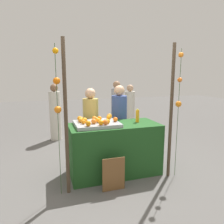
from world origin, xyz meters
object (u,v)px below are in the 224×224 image
(chalkboard_sign, at_px, (113,174))
(stall_counter, at_px, (115,149))
(orange_1, at_px, (96,119))
(orange_0, at_px, (115,119))
(juice_bottle, at_px, (137,116))
(vendor_right, at_px, (119,126))
(vendor_left, at_px, (91,129))

(chalkboard_sign, bearing_deg, stall_counter, 69.93)
(stall_counter, distance_m, orange_1, 0.65)
(orange_1, distance_m, chalkboard_sign, 1.00)
(orange_0, bearing_deg, juice_bottle, 11.00)
(stall_counter, height_order, vendor_right, vendor_right)
(vendor_right, bearing_deg, chalkboard_sign, -113.76)
(orange_0, bearing_deg, vendor_right, 64.31)
(orange_1, height_order, juice_bottle, juice_bottle)
(juice_bottle, xyz_separation_m, vendor_right, (-0.17, 0.53, -0.30))
(vendor_left, bearing_deg, stall_counter, -62.04)
(chalkboard_sign, bearing_deg, vendor_right, 66.24)
(stall_counter, bearing_deg, chalkboard_sign, -110.07)
(juice_bottle, relative_size, vendor_left, 0.16)
(stall_counter, xyz_separation_m, juice_bottle, (0.47, 0.05, 0.58))
(stall_counter, bearing_deg, orange_0, -94.23)
(chalkboard_sign, bearing_deg, juice_bottle, 42.10)
(vendor_right, bearing_deg, orange_1, -140.46)
(chalkboard_sign, distance_m, vendor_right, 1.33)
(orange_0, distance_m, vendor_right, 0.75)
(orange_0, bearing_deg, chalkboard_sign, -111.37)
(stall_counter, height_order, orange_0, orange_0)
(vendor_left, xyz_separation_m, vendor_right, (0.61, -0.01, 0.02))
(vendor_left, relative_size, vendor_right, 0.97)
(vendor_left, bearing_deg, orange_1, -90.82)
(vendor_right, bearing_deg, juice_bottle, -71.96)
(orange_1, xyz_separation_m, juice_bottle, (0.79, -0.02, 0.02))
(orange_0, bearing_deg, vendor_left, 115.96)
(stall_counter, xyz_separation_m, orange_1, (-0.32, 0.07, 0.56))
(stall_counter, relative_size, chalkboard_sign, 2.95)
(stall_counter, xyz_separation_m, vendor_right, (0.30, 0.58, 0.28))
(juice_bottle, height_order, chalkboard_sign, juice_bottle)
(juice_bottle, distance_m, chalkboard_sign, 1.20)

